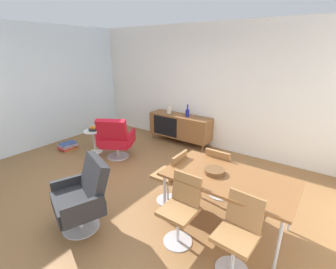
{
  "coord_description": "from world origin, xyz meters",
  "views": [
    {
      "loc": [
        2.51,
        -2.45,
        2.26
      ],
      "look_at": [
        0.18,
        0.78,
        0.82
      ],
      "focal_mm": 25.47,
      "sensor_mm": 36.0,
      "label": 1
    }
  ],
  "objects_px": {
    "vase_cobalt": "(187,113)",
    "lounge_chair_red": "(116,138)",
    "dining_chair_near_window": "(171,175)",
    "armchair_black_shell": "(82,196)",
    "side_table_round": "(94,139)",
    "dining_table": "(229,180)",
    "wooden_bowl_on_table": "(215,171)",
    "vase_sculptural_dark": "(169,110)",
    "fruit_bowl": "(93,129)",
    "dining_chair_front_right": "(238,232)",
    "sideboard": "(180,126)",
    "dining_chair_back_left": "(220,171)",
    "magazine_stack": "(68,146)",
    "dining_chair_front_left": "(181,207)"
  },
  "relations": [
    {
      "from": "fruit_bowl",
      "to": "sideboard",
      "type": "bearing_deg",
      "value": 52.08
    },
    {
      "from": "wooden_bowl_on_table",
      "to": "magazine_stack",
      "type": "bearing_deg",
      "value": 175.82
    },
    {
      "from": "vase_cobalt",
      "to": "fruit_bowl",
      "type": "height_order",
      "value": "vase_cobalt"
    },
    {
      "from": "side_table_round",
      "to": "fruit_bowl",
      "type": "xyz_separation_m",
      "value": [
        -0.0,
        -0.0,
        0.24
      ]
    },
    {
      "from": "dining_chair_front_right",
      "to": "magazine_stack",
      "type": "distance_m",
      "value": 4.51
    },
    {
      "from": "vase_sculptural_dark",
      "to": "fruit_bowl",
      "type": "bearing_deg",
      "value": -119.83
    },
    {
      "from": "dining_table",
      "to": "wooden_bowl_on_table",
      "type": "bearing_deg",
      "value": -172.11
    },
    {
      "from": "wooden_bowl_on_table",
      "to": "dining_chair_back_left",
      "type": "bearing_deg",
      "value": 105.57
    },
    {
      "from": "dining_chair_front_left",
      "to": "vase_sculptural_dark",
      "type": "bearing_deg",
      "value": 127.97
    },
    {
      "from": "dining_chair_near_window",
      "to": "dining_chair_front_right",
      "type": "bearing_deg",
      "value": -24.29
    },
    {
      "from": "wooden_bowl_on_table",
      "to": "lounge_chair_red",
      "type": "distance_m",
      "value": 2.66
    },
    {
      "from": "side_table_round",
      "to": "magazine_stack",
      "type": "height_order",
      "value": "side_table_round"
    },
    {
      "from": "vase_cobalt",
      "to": "dining_table",
      "type": "relative_size",
      "value": 0.18
    },
    {
      "from": "wooden_bowl_on_table",
      "to": "dining_chair_front_right",
      "type": "bearing_deg",
      "value": -44.54
    },
    {
      "from": "dining_chair_back_left",
      "to": "vase_cobalt",
      "type": "bearing_deg",
      "value": 134.61
    },
    {
      "from": "dining_table",
      "to": "armchair_black_shell",
      "type": "relative_size",
      "value": 1.69
    },
    {
      "from": "dining_chair_back_left",
      "to": "sideboard",
      "type": "bearing_deg",
      "value": 138.15
    },
    {
      "from": "vase_cobalt",
      "to": "dining_chair_front_left",
      "type": "height_order",
      "value": "vase_cobalt"
    },
    {
      "from": "dining_chair_front_left",
      "to": "side_table_round",
      "type": "height_order",
      "value": "dining_chair_front_left"
    },
    {
      "from": "side_table_round",
      "to": "dining_table",
      "type": "bearing_deg",
      "value": -8.99
    },
    {
      "from": "vase_cobalt",
      "to": "dining_chair_back_left",
      "type": "distance_m",
      "value": 2.29
    },
    {
      "from": "dining_chair_front_right",
      "to": "side_table_round",
      "type": "xyz_separation_m",
      "value": [
        -3.77,
        1.1,
        -0.15
      ]
    },
    {
      "from": "dining_chair_front_right",
      "to": "dining_table",
      "type": "bearing_deg",
      "value": 122.34
    },
    {
      "from": "vase_sculptural_dark",
      "to": "armchair_black_shell",
      "type": "height_order",
      "value": "armchair_black_shell"
    },
    {
      "from": "dining_chair_near_window",
      "to": "side_table_round",
      "type": "xyz_separation_m",
      "value": [
        -2.52,
        0.54,
        -0.15
      ]
    },
    {
      "from": "armchair_black_shell",
      "to": "dining_chair_front_right",
      "type": "bearing_deg",
      "value": 16.3
    },
    {
      "from": "lounge_chair_red",
      "to": "vase_cobalt",
      "type": "bearing_deg",
      "value": 62.35
    },
    {
      "from": "sideboard",
      "to": "wooden_bowl_on_table",
      "type": "distance_m",
      "value": 2.96
    },
    {
      "from": "dining_chair_front_left",
      "to": "dining_chair_front_right",
      "type": "relative_size",
      "value": 1.0
    },
    {
      "from": "vase_sculptural_dark",
      "to": "fruit_bowl",
      "type": "relative_size",
      "value": 1.13
    },
    {
      "from": "dining_chair_front_left",
      "to": "sideboard",
      "type": "bearing_deg",
      "value": 123.37
    },
    {
      "from": "wooden_bowl_on_table",
      "to": "dining_chair_front_left",
      "type": "relative_size",
      "value": 0.3
    },
    {
      "from": "wooden_bowl_on_table",
      "to": "dining_table",
      "type": "bearing_deg",
      "value": 7.89
    },
    {
      "from": "lounge_chair_red",
      "to": "armchair_black_shell",
      "type": "xyz_separation_m",
      "value": [
        1.25,
        -1.71,
        0.0
      ]
    },
    {
      "from": "magazine_stack",
      "to": "vase_sculptural_dark",
      "type": "bearing_deg",
      "value": 50.23
    },
    {
      "from": "fruit_bowl",
      "to": "magazine_stack",
      "type": "distance_m",
      "value": 0.86
    },
    {
      "from": "dining_chair_back_left",
      "to": "magazine_stack",
      "type": "bearing_deg",
      "value": -175.37
    },
    {
      "from": "dining_chair_near_window",
      "to": "magazine_stack",
      "type": "height_order",
      "value": "dining_chair_near_window"
    },
    {
      "from": "sideboard",
      "to": "dining_chair_near_window",
      "type": "distance_m",
      "value": 2.5
    },
    {
      "from": "dining_chair_front_right",
      "to": "sideboard",
      "type": "bearing_deg",
      "value": 132.52
    },
    {
      "from": "dining_table",
      "to": "dining_chair_front_right",
      "type": "relative_size",
      "value": 1.87
    },
    {
      "from": "dining_chair_back_left",
      "to": "dining_chair_near_window",
      "type": "xyz_separation_m",
      "value": [
        -0.54,
        -0.56,
        0.0
      ]
    },
    {
      "from": "armchair_black_shell",
      "to": "side_table_round",
      "type": "distance_m",
      "value": 2.52
    },
    {
      "from": "vase_cobalt",
      "to": "lounge_chair_red",
      "type": "relative_size",
      "value": 0.31
    },
    {
      "from": "sideboard",
      "to": "armchair_black_shell",
      "type": "xyz_separation_m",
      "value": [
        0.63,
        -3.27,
        0.03
      ]
    },
    {
      "from": "vase_cobalt",
      "to": "armchair_black_shell",
      "type": "bearing_deg",
      "value": -82.61
    },
    {
      "from": "wooden_bowl_on_table",
      "to": "vase_sculptural_dark",
      "type": "bearing_deg",
      "value": 136.24
    },
    {
      "from": "dining_chair_near_window",
      "to": "armchair_black_shell",
      "type": "relative_size",
      "value": 0.9
    },
    {
      "from": "vase_cobalt",
      "to": "side_table_round",
      "type": "relative_size",
      "value": 0.57
    },
    {
      "from": "vase_cobalt",
      "to": "fruit_bowl",
      "type": "relative_size",
      "value": 1.48
    }
  ]
}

